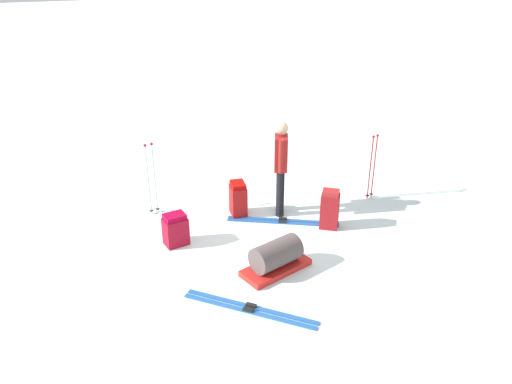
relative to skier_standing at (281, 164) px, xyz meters
name	(u,v)px	position (x,y,z in m)	size (l,w,h in m)	color
ground_plane	(256,229)	(0.59, 0.42, -0.95)	(80.00, 80.00, 0.00)	white
skier_standing	(281,164)	(0.00, 0.00, 0.00)	(0.33, 0.54, 1.70)	black
ski_pair_near	(250,309)	(1.36, 2.38, -0.94)	(1.53, 1.34, 0.05)	#255DA9
ski_pair_far	(283,221)	(0.07, 0.33, -0.94)	(1.81, 0.99, 0.05)	#2458A2
backpack_large_dark	(330,209)	(-0.60, 0.75, -0.62)	(0.38, 0.36, 0.69)	maroon
backpack_bright	(238,199)	(0.71, -0.19, -0.65)	(0.29, 0.38, 0.62)	maroon
backpack_small_spare	(176,230)	(1.95, 0.44, -0.69)	(0.41, 0.34, 0.53)	maroon
ski_poles_planted_near	(151,175)	(2.12, -0.73, -0.22)	(0.19, 0.10, 1.32)	#B1BCBC
ski_poles_planted_far	(373,163)	(-1.82, -0.01, -0.25)	(0.17, 0.10, 1.26)	maroon
gear_sled	(276,257)	(0.71, 1.65, -0.73)	(1.14, 0.78, 0.49)	red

